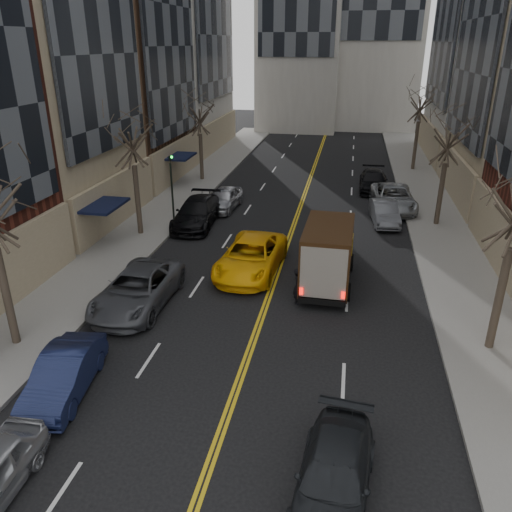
{
  "coord_description": "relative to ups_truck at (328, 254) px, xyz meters",
  "views": [
    {
      "loc": [
        3.15,
        -6.18,
        10.63
      ],
      "look_at": [
        -0.49,
        13.11,
        2.2
      ],
      "focal_mm": 35.0,
      "sensor_mm": 36.0,
      "label": 1
    }
  ],
  "objects": [
    {
      "name": "sidewalk_left",
      "position": [
        -11.5,
        11.55,
        -1.48
      ],
      "size": [
        4.0,
        66.0,
        0.15
      ],
      "primitive_type": "cube",
      "color": "slate",
      "rests_on": "ground"
    },
    {
      "name": "sidewalk_right",
      "position": [
        6.5,
        11.55,
        -1.48
      ],
      "size": [
        4.0,
        66.0,
        0.15
      ],
      "primitive_type": "cube",
      "color": "slate",
      "rests_on": "ground"
    },
    {
      "name": "tree_lf_mid",
      "position": [
        -11.3,
        4.55,
        5.04
      ],
      "size": [
        3.2,
        3.2,
        8.91
      ],
      "color": "#382D23",
      "rests_on": "sidewalk_left"
    },
    {
      "name": "tree_lf_far",
      "position": [
        -11.3,
        17.55,
        4.47
      ],
      "size": [
        3.2,
        3.2,
        8.12
      ],
      "color": "#382D23",
      "rests_on": "sidewalk_left"
    },
    {
      "name": "tree_rt_mid",
      "position": [
        6.3,
        9.55,
        4.61
      ],
      "size": [
        3.2,
        3.2,
        8.32
      ],
      "color": "#382D23",
      "rests_on": "sidewalk_right"
    },
    {
      "name": "tree_rt_far",
      "position": [
        6.3,
        24.55,
        5.18
      ],
      "size": [
        3.2,
        3.2,
        9.11
      ],
      "color": "#382D23",
      "rests_on": "sidewalk_right"
    },
    {
      "name": "traffic_signal",
      "position": [
        -9.89,
        6.55,
        1.26
      ],
      "size": [
        0.29,
        0.26,
        4.7
      ],
      "color": "black",
      "rests_on": "sidewalk_left"
    },
    {
      "name": "ups_truck",
      "position": [
        0.0,
        0.0,
        0.0
      ],
      "size": [
        2.44,
        5.71,
        3.09
      ],
      "rotation": [
        0.0,
        0.0,
        -0.03
      ],
      "color": "black",
      "rests_on": "ground"
    },
    {
      "name": "observer_sedan",
      "position": [
        0.85,
        -12.16,
        -0.9
      ],
      "size": [
        2.31,
        4.71,
        1.32
      ],
      "rotation": [
        0.0,
        0.0,
        -0.1
      ],
      "color": "black",
      "rests_on": "ground"
    },
    {
      "name": "taxi",
      "position": [
        -3.81,
        0.69,
        -0.73
      ],
      "size": [
        3.12,
        6.11,
        1.65
      ],
      "primitive_type": "imported",
      "rotation": [
        0.0,
        0.0,
        -0.06
      ],
      "color": "#FFB70A",
      "rests_on": "ground"
    },
    {
      "name": "pedestrian",
      "position": [
        -1.16,
        -2.11,
        -0.74
      ],
      "size": [
        0.4,
        0.61,
        1.65
      ],
      "primitive_type": "imported",
      "rotation": [
        0.0,
        0.0,
        1.55
      ],
      "color": "black",
      "rests_on": "ground"
    },
    {
      "name": "parked_lf_b",
      "position": [
        -7.96,
        -9.66,
        -0.85
      ],
      "size": [
        2.07,
        4.45,
        1.41
      ],
      "primitive_type": "imported",
      "rotation": [
        0.0,
        0.0,
        0.14
      ],
      "color": "#12193A",
      "rests_on": "ground"
    },
    {
      "name": "parked_lf_c",
      "position": [
        -7.95,
        -3.67,
        -0.76
      ],
      "size": [
        2.73,
        5.79,
        1.6
      ],
      "primitive_type": "imported",
      "rotation": [
        0.0,
        0.0,
        -0.01
      ],
      "color": "#46484D",
      "rests_on": "ground"
    },
    {
      "name": "parked_lf_d",
      "position": [
        -8.5,
        6.88,
        -0.73
      ],
      "size": [
        2.57,
        5.78,
        1.65
      ],
      "primitive_type": "imported",
      "rotation": [
        0.0,
        0.0,
        0.05
      ],
      "color": "black",
      "rests_on": "ground"
    },
    {
      "name": "parked_lf_e",
      "position": [
        -7.6,
        10.39,
        -0.82
      ],
      "size": [
        2.07,
        4.47,
        1.48
      ],
      "primitive_type": "imported",
      "rotation": [
        0.0,
        0.0,
        -0.07
      ],
      "color": "#B1B3B9",
      "rests_on": "ground"
    },
    {
      "name": "parked_rt_a",
      "position": [
        3.09,
        9.43,
        -0.86
      ],
      "size": [
        1.9,
        4.36,
        1.4
      ],
      "primitive_type": "imported",
      "rotation": [
        0.0,
        0.0,
        0.1
      ],
      "color": "#55575D",
      "rests_on": "ground"
    },
    {
      "name": "parked_rt_b",
      "position": [
        3.8,
        12.47,
        -0.74
      ],
      "size": [
        3.1,
        6.07,
        1.64
      ],
      "primitive_type": "imported",
      "rotation": [
        0.0,
        0.0,
        0.07
      ],
      "color": "#A6A9AD",
      "rests_on": "ground"
    },
    {
      "name": "parked_rt_c",
      "position": [
        2.6,
        17.14,
        -0.81
      ],
      "size": [
        2.1,
        5.14,
        1.49
      ],
      "primitive_type": "imported",
      "rotation": [
        0.0,
        0.0,
        -0.0
      ],
      "color": "black",
      "rests_on": "ground"
    }
  ]
}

